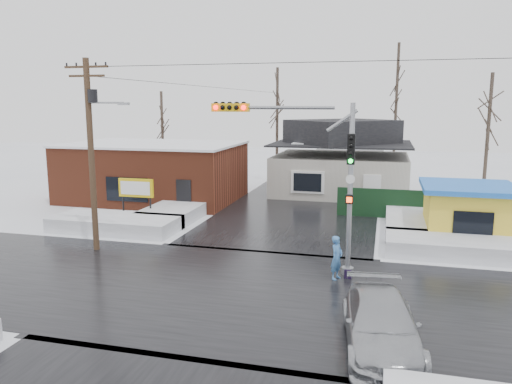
% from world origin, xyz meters
% --- Properties ---
extents(ground, '(120.00, 120.00, 0.00)m').
position_xyz_m(ground, '(0.00, 0.00, 0.00)').
color(ground, white).
rests_on(ground, ground).
extents(road_ns, '(10.00, 120.00, 0.02)m').
position_xyz_m(road_ns, '(0.00, 0.00, 0.01)').
color(road_ns, black).
rests_on(road_ns, ground).
extents(road_ew, '(120.00, 10.00, 0.02)m').
position_xyz_m(road_ew, '(0.00, 0.00, 0.01)').
color(road_ew, black).
rests_on(road_ew, ground).
extents(snowbank_nw, '(7.00, 3.00, 0.80)m').
position_xyz_m(snowbank_nw, '(-9.00, 7.00, 0.40)').
color(snowbank_nw, white).
rests_on(snowbank_nw, ground).
extents(snowbank_ne, '(7.00, 3.00, 0.80)m').
position_xyz_m(snowbank_ne, '(9.00, 7.00, 0.40)').
color(snowbank_ne, white).
rests_on(snowbank_ne, ground).
extents(snowbank_nside_w, '(3.00, 8.00, 0.80)m').
position_xyz_m(snowbank_nside_w, '(-7.00, 12.00, 0.40)').
color(snowbank_nside_w, white).
rests_on(snowbank_nside_w, ground).
extents(snowbank_nside_e, '(3.00, 8.00, 0.80)m').
position_xyz_m(snowbank_nside_e, '(7.00, 12.00, 0.40)').
color(snowbank_nside_e, white).
rests_on(snowbank_nside_e, ground).
extents(traffic_signal, '(6.05, 0.68, 7.00)m').
position_xyz_m(traffic_signal, '(2.43, 2.97, 4.54)').
color(traffic_signal, gray).
rests_on(traffic_signal, ground).
extents(utility_pole, '(3.15, 0.44, 9.00)m').
position_xyz_m(utility_pole, '(-7.93, 3.50, 5.11)').
color(utility_pole, '#382619').
rests_on(utility_pole, ground).
extents(brick_building, '(12.20, 8.20, 4.12)m').
position_xyz_m(brick_building, '(-11.00, 15.99, 2.08)').
color(brick_building, brown).
rests_on(brick_building, ground).
extents(marquee_sign, '(2.20, 0.21, 2.55)m').
position_xyz_m(marquee_sign, '(-9.00, 9.49, 1.92)').
color(marquee_sign, black).
rests_on(marquee_sign, ground).
extents(house, '(10.40, 8.40, 5.76)m').
position_xyz_m(house, '(2.00, 22.00, 2.62)').
color(house, '#BBB5A9').
rests_on(house, ground).
extents(kiosk, '(4.60, 4.60, 2.88)m').
position_xyz_m(kiosk, '(9.50, 9.99, 1.46)').
color(kiosk, yellow).
rests_on(kiosk, ground).
extents(fence, '(8.00, 0.12, 1.80)m').
position_xyz_m(fence, '(6.50, 14.00, 0.90)').
color(fence, black).
rests_on(fence, ground).
extents(tree_far_left, '(3.00, 3.00, 10.00)m').
position_xyz_m(tree_far_left, '(-4.00, 26.00, 7.95)').
color(tree_far_left, '#332821').
rests_on(tree_far_left, ground).
extents(tree_far_mid, '(3.00, 3.00, 12.00)m').
position_xyz_m(tree_far_mid, '(6.00, 28.00, 9.54)').
color(tree_far_mid, '#332821').
rests_on(tree_far_mid, ground).
extents(tree_far_right, '(3.00, 3.00, 9.00)m').
position_xyz_m(tree_far_right, '(12.00, 20.00, 7.16)').
color(tree_far_right, '#332821').
rests_on(tree_far_right, ground).
extents(tree_far_west, '(3.00, 3.00, 8.00)m').
position_xyz_m(tree_far_west, '(-14.00, 24.00, 6.36)').
color(tree_far_west, '#332821').
rests_on(tree_far_west, ground).
extents(pedestrian, '(0.64, 0.76, 1.77)m').
position_xyz_m(pedestrian, '(3.61, 2.30, 0.88)').
color(pedestrian, '#447DC0').
rests_on(pedestrian, ground).
extents(car, '(2.67, 5.29, 1.47)m').
position_xyz_m(car, '(5.41, -3.18, 0.74)').
color(car, '#ADAFB4').
rests_on(car, ground).
extents(shopping_bag, '(0.29, 0.14, 0.35)m').
position_xyz_m(shopping_bag, '(4.06, 2.44, 0.17)').
color(shopping_bag, black).
rests_on(shopping_bag, ground).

